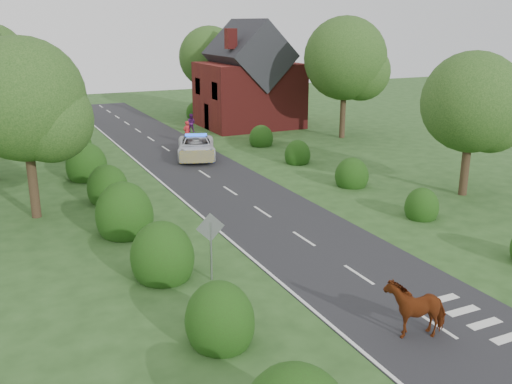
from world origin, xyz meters
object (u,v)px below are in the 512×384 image
road_sign (211,237)px  cow (415,310)px  pedestrian_purple (191,123)px  pedestrian_red (187,132)px  police_van (196,147)px

road_sign → cow: bearing=-55.3°
pedestrian_purple → pedestrian_red: bearing=109.6°
cow → police_van: size_ratio=0.34×
cow → pedestrian_purple: size_ratio=1.29×
pedestrian_red → police_van: bearing=59.7°
pedestrian_red → pedestrian_purple: bearing=-132.0°
cow → police_van: 24.50m
pedestrian_red → pedestrian_purple: pedestrian_red is taller
road_sign → pedestrian_red: size_ratio=1.47×
road_sign → pedestrian_purple: (8.92, 27.51, -0.88)m
road_sign → pedestrian_purple: bearing=72.0°
cow → police_van: bearing=-170.4°
cow → police_van: police_van is taller
road_sign → pedestrian_purple: road_sign is taller
road_sign → pedestrian_purple: size_ratio=1.63×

